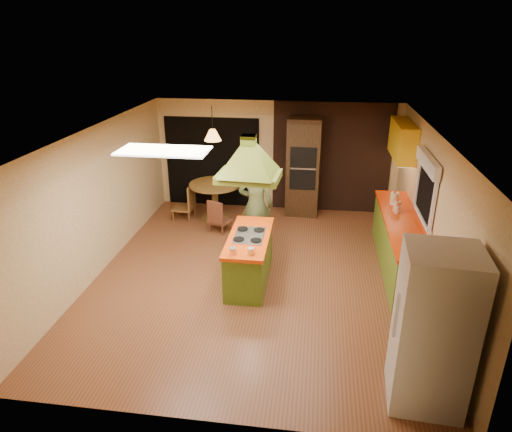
# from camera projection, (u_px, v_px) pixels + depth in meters

# --- Properties ---
(ground) EXTENTS (6.50, 6.50, 0.00)m
(ground) POSITION_uv_depth(u_px,v_px,m) (257.00, 274.00, 7.97)
(ground) COLOR brown
(ground) RESTS_ON ground
(room_walls) EXTENTS (5.50, 6.50, 6.50)m
(room_walls) POSITION_uv_depth(u_px,v_px,m) (258.00, 208.00, 7.49)
(room_walls) COLOR beige
(room_walls) RESTS_ON ground
(ceiling_plane) EXTENTS (6.50, 6.50, 0.00)m
(ceiling_plane) POSITION_uv_depth(u_px,v_px,m) (258.00, 133.00, 7.00)
(ceiling_plane) COLOR silver
(ceiling_plane) RESTS_ON room_walls
(brick_panel) EXTENTS (2.64, 0.03, 2.50)m
(brick_panel) POSITION_uv_depth(u_px,v_px,m) (331.00, 158.00, 10.28)
(brick_panel) COLOR #381E14
(brick_panel) RESTS_ON ground
(nook_opening) EXTENTS (2.20, 0.03, 2.10)m
(nook_opening) POSITION_uv_depth(u_px,v_px,m) (213.00, 162.00, 10.70)
(nook_opening) COLOR black
(nook_opening) RESTS_ON ground
(right_counter) EXTENTS (0.62, 3.05, 0.92)m
(right_counter) POSITION_uv_depth(u_px,v_px,m) (400.00, 244.00, 8.03)
(right_counter) COLOR olive
(right_counter) RESTS_ON ground
(upper_cabinets) EXTENTS (0.34, 1.40, 0.70)m
(upper_cabinets) POSITION_uv_depth(u_px,v_px,m) (403.00, 140.00, 8.90)
(upper_cabinets) COLOR yellow
(upper_cabinets) RESTS_ON room_walls
(window_right) EXTENTS (0.12, 1.35, 1.06)m
(window_right) POSITION_uv_depth(u_px,v_px,m) (427.00, 177.00, 7.31)
(window_right) COLOR black
(window_right) RESTS_ON room_walls
(fluor_panel) EXTENTS (1.20, 0.60, 0.03)m
(fluor_panel) POSITION_uv_depth(u_px,v_px,m) (164.00, 151.00, 6.05)
(fluor_panel) COLOR white
(fluor_panel) RESTS_ON ceiling_plane
(kitchen_island) EXTENTS (0.67, 1.65, 0.85)m
(kitchen_island) POSITION_uv_depth(u_px,v_px,m) (249.00, 258.00, 7.63)
(kitchen_island) COLOR #5A7B1E
(kitchen_island) RESTS_ON ground
(range_hood) EXTENTS (1.00, 0.75, 0.79)m
(range_hood) POSITION_uv_depth(u_px,v_px,m) (249.00, 151.00, 6.92)
(range_hood) COLOR #5A6619
(range_hood) RESTS_ON ceiling_plane
(man) EXTENTS (0.68, 0.46, 1.81)m
(man) POSITION_uv_depth(u_px,v_px,m) (256.00, 206.00, 8.53)
(man) COLOR #48532C
(man) RESTS_ON ground
(refrigerator) EXTENTS (0.83, 0.79, 1.92)m
(refrigerator) POSITION_uv_depth(u_px,v_px,m) (433.00, 330.00, 4.97)
(refrigerator) COLOR silver
(refrigerator) RESTS_ON ground
(wall_oven) EXTENTS (0.75, 0.63, 2.20)m
(wall_oven) POSITION_uv_depth(u_px,v_px,m) (303.00, 167.00, 10.15)
(wall_oven) COLOR #412915
(wall_oven) RESTS_ON ground
(dining_table) EXTENTS (1.11, 1.11, 0.83)m
(dining_table) POSITION_uv_depth(u_px,v_px,m) (215.00, 194.00, 10.05)
(dining_table) COLOR brown
(dining_table) RESTS_ON ground
(chair_left) EXTENTS (0.47, 0.47, 0.80)m
(chair_left) POSITION_uv_depth(u_px,v_px,m) (183.00, 202.00, 10.12)
(chair_left) COLOR brown
(chair_left) RESTS_ON ground
(chair_near) EXTENTS (0.52, 0.52, 0.72)m
(chair_near) POSITION_uv_depth(u_px,v_px,m) (220.00, 215.00, 9.51)
(chair_near) COLOR brown
(chair_near) RESTS_ON ground
(pendant_lamp) EXTENTS (0.44, 0.44, 0.23)m
(pendant_lamp) POSITION_uv_depth(u_px,v_px,m) (213.00, 135.00, 9.54)
(pendant_lamp) COLOR #FF9E3F
(pendant_lamp) RESTS_ON ceiling_plane
(canister_large) EXTENTS (0.18, 0.18, 0.23)m
(canister_large) POSITION_uv_depth(u_px,v_px,m) (394.00, 198.00, 8.51)
(canister_large) COLOR beige
(canister_large) RESTS_ON right_counter
(canister_medium) EXTENTS (0.13, 0.13, 0.19)m
(canister_medium) POSITION_uv_depth(u_px,v_px,m) (397.00, 206.00, 8.21)
(canister_medium) COLOR beige
(canister_medium) RESTS_ON right_counter
(canister_small) EXTENTS (0.14, 0.14, 0.14)m
(canister_small) POSITION_uv_depth(u_px,v_px,m) (397.00, 209.00, 8.14)
(canister_small) COLOR beige
(canister_small) RESTS_ON right_counter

